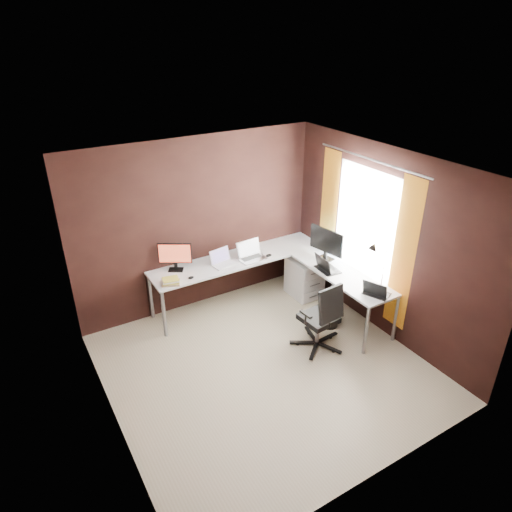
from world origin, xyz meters
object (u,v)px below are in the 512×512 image
at_px(monitor_left, 175,255).
at_px(wastebasket, 330,317).
at_px(laptop_white, 222,261).
at_px(office_chair, 320,329).
at_px(laptop_black_big, 326,267).
at_px(laptop_silver, 251,255).
at_px(desk_lamp, 377,262).
at_px(laptop_black_small, 376,292).
at_px(book_stack, 171,281).
at_px(monitor_right, 327,242).
at_px(drawer_pedestal, 304,277).

relative_size(monitor_left, wastebasket, 1.53).
xyz_separation_m(laptop_white, office_chair, (0.64, -1.47, -0.50)).
xyz_separation_m(laptop_black_big, wastebasket, (-0.09, -0.27, -0.65)).
bearing_deg(office_chair, laptop_silver, 93.39).
bearing_deg(laptop_white, desk_lamp, -60.58).
bearing_deg(desk_lamp, laptop_black_big, 102.70).
height_order(laptop_black_small, book_stack, laptop_black_small).
bearing_deg(laptop_silver, laptop_black_big, -53.68).
bearing_deg(laptop_white, book_stack, -179.77).
distance_m(monitor_left, book_stack, 0.43).
bearing_deg(desk_lamp, laptop_silver, 118.09).
height_order(laptop_white, office_chair, office_chair).
bearing_deg(wastebasket, desk_lamp, -60.78).
xyz_separation_m(monitor_left, wastebasket, (1.68, -1.35, -0.82)).
relative_size(desk_lamp, office_chair, 0.68).
relative_size(laptop_white, laptop_black_small, 0.94).
height_order(laptop_silver, laptop_black_small, laptop_silver).
height_order(laptop_white, laptop_black_small, laptop_white).
bearing_deg(monitor_right, laptop_white, 53.07).
bearing_deg(desk_lamp, monitor_left, 136.11).
distance_m(drawer_pedestal, laptop_silver, 0.97).
xyz_separation_m(book_stack, desk_lamp, (2.15, -1.50, 0.38)).
bearing_deg(monitor_left, book_stack, -91.76).
distance_m(desk_lamp, wastebasket, 1.14).
bearing_deg(monitor_left, laptop_white, 14.96).
bearing_deg(laptop_white, laptop_black_big, -47.83).
bearing_deg(drawer_pedestal, monitor_right, -71.13).
bearing_deg(wastebasket, monitor_right, 61.17).
xyz_separation_m(monitor_right, wastebasket, (-0.30, -0.54, -0.87)).
bearing_deg(laptop_black_small, laptop_black_big, -13.95).
xyz_separation_m(laptop_silver, laptop_black_small, (0.83, -1.69, -0.01)).
distance_m(drawer_pedestal, wastebasket, 0.90).
xyz_separation_m(office_chair, wastebasket, (0.42, 0.29, -0.15)).
bearing_deg(laptop_silver, laptop_white, 170.59).
relative_size(monitor_right, book_stack, 2.01).
distance_m(laptop_white, desk_lamp, 2.14).
bearing_deg(book_stack, laptop_silver, 4.05).
bearing_deg(laptop_black_small, drawer_pedestal, -21.70).
relative_size(monitor_left, monitor_right, 0.72).
bearing_deg(laptop_white, monitor_left, 154.71).
bearing_deg(office_chair, wastebasket, 30.27).
bearing_deg(monitor_right, laptop_black_small, 164.11).
bearing_deg(office_chair, laptop_white, 108.99).
xyz_separation_m(monitor_left, office_chair, (1.27, -1.65, -0.68)).
height_order(monitor_left, book_stack, monitor_left).
xyz_separation_m(laptop_black_small, desk_lamp, (0.04, 0.09, 0.37)).
xyz_separation_m(drawer_pedestal, laptop_black_big, (-0.10, -0.60, 0.48)).
distance_m(monitor_left, office_chair, 2.18).
xyz_separation_m(monitor_right, laptop_silver, (-0.91, 0.59, -0.21)).
height_order(monitor_left, desk_lamp, desk_lamp).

